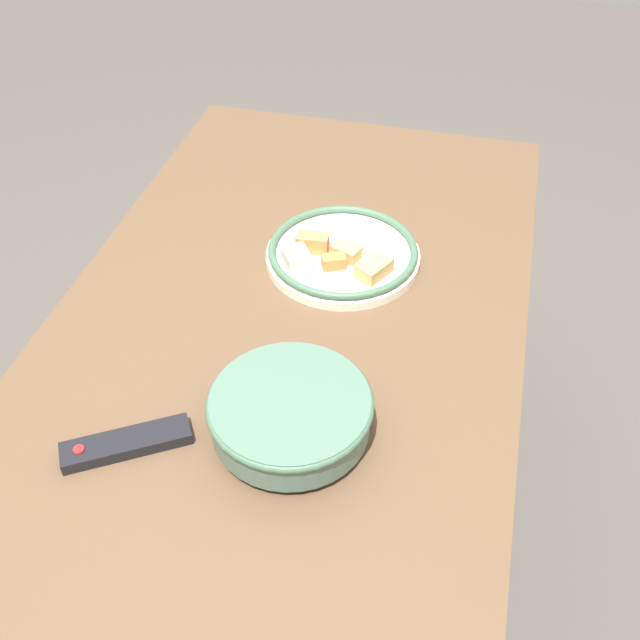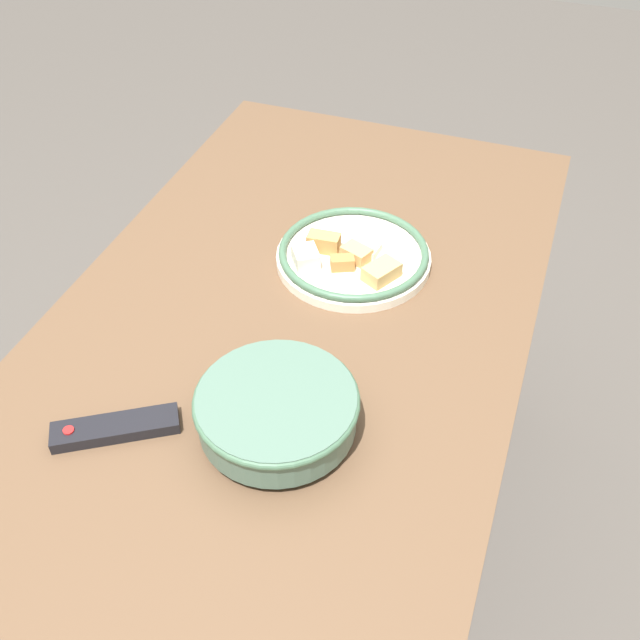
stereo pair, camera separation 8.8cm
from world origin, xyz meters
name	(u,v)px [view 2 (the right image)]	position (x,y,z in m)	size (l,w,h in m)	color
ground_plane	(288,576)	(0.00, 0.00, 0.00)	(8.00, 8.00, 0.00)	#4C4742
dining_table	(277,378)	(0.00, 0.00, 0.69)	(1.55, 0.80, 0.78)	brown
noodle_bowl	(277,410)	(-0.17, -0.07, 0.82)	(0.24, 0.24, 0.07)	#4C6B5B
food_plate	(353,256)	(0.24, -0.06, 0.79)	(0.29, 0.29, 0.05)	silver
tv_remote	(115,428)	(-0.25, 0.15, 0.79)	(0.14, 0.18, 0.02)	black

